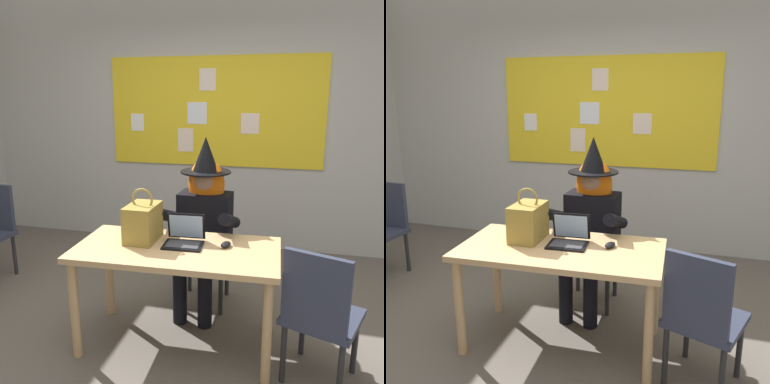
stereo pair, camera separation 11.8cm
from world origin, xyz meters
The scene contains 9 objects.
ground_plane centered at (0.00, 0.00, 0.00)m, with size 24.00×24.00×0.00m, color #5B544C.
wall_back_bulletin centered at (0.00, 2.13, 1.50)m, with size 5.71×2.25×2.98m.
desk_main centered at (0.15, 0.07, 0.64)m, with size 1.40×0.74×0.73m.
chair_at_desk centered at (0.21, 0.78, 0.50)m, with size 0.43×0.43×0.89m.
person_costumed centered at (0.21, 0.66, 0.78)m, with size 0.61×0.68×1.42m.
laptop centered at (0.19, 0.14, 0.78)m, with size 0.28×0.25×0.20m.
computer_mouse centered at (0.47, 0.16, 0.75)m, with size 0.06×0.10×0.03m, color black.
handbag centered at (-0.12, 0.15, 0.87)m, with size 0.20×0.30×0.38m.
chair_extra_corner centered at (1.08, -0.13, 0.50)m, with size 0.54×0.54×0.89m.
Camera 2 is at (1.00, -2.35, 1.74)m, focal length 37.65 mm.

